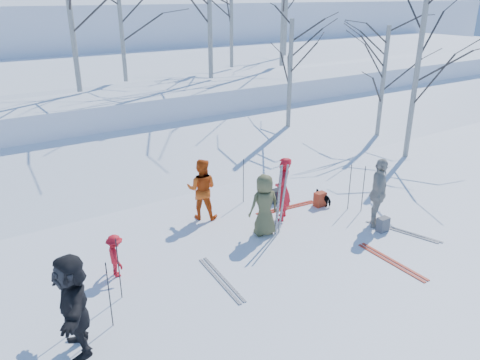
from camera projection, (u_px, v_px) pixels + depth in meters
ground at (275, 250)px, 11.14m from camera, size 120.00×120.00×0.00m
snow_ramp at (155, 162)px, 16.51m from camera, size 70.00×9.49×4.12m
snow_plateau at (74, 92)px, 23.95m from camera, size 70.00×18.00×2.20m
far_hill at (5, 40)px, 39.86m from camera, size 90.00×30.00×6.00m
skier_olive_center at (264, 205)px, 11.61m from camera, size 0.85×0.62×1.60m
skier_red_north at (283, 189)px, 12.38m from camera, size 0.75×0.74×1.74m
skier_redor_behind at (202, 189)px, 12.46m from camera, size 1.03×1.01×1.68m
skier_red_seated at (116, 256)px, 9.97m from camera, size 0.39×0.64×0.97m
skier_cream_east at (378, 193)px, 11.98m from camera, size 1.11×1.06×1.86m
skier_grey_west at (73, 304)px, 7.71m from camera, size 0.78×1.77×1.85m
dog at (323, 198)px, 13.44m from camera, size 0.43×0.57×0.44m
upright_ski_left at (278, 201)px, 11.49m from camera, size 0.09×0.16×1.90m
upright_ski_right at (283, 200)px, 11.54m from camera, size 0.14×0.23×1.89m
ski_pair_a at (392, 262)px, 10.65m from camera, size 0.26×1.91×0.02m
ski_pair_b at (403, 232)px, 11.99m from camera, size 1.32×2.02×0.02m
ski_pair_c at (221, 279)px, 9.98m from camera, size 0.49×1.93×0.02m
ski_pair_d at (286, 208)px, 13.31m from camera, size 0.56×1.94×0.02m
ski_pole_a at (81, 293)px, 8.42m from camera, size 0.02×0.02×1.34m
ski_pole_b at (119, 269)px, 9.16m from camera, size 0.02×0.02×1.34m
ski_pole_c at (109, 295)px, 8.37m from camera, size 0.02×0.02×1.34m
ski_pole_d at (243, 181)px, 13.46m from camera, size 0.02×0.02×1.34m
ski_pole_e at (350, 187)px, 13.01m from camera, size 0.02×0.02×1.34m
ski_pole_f at (363, 189)px, 12.89m from camera, size 0.02×0.02×1.34m
backpack_red at (320, 199)px, 13.37m from camera, size 0.32×0.22×0.42m
backpack_grey at (383, 224)px, 11.96m from camera, size 0.30×0.20×0.38m
backpack_dark at (276, 196)px, 13.61m from camera, size 0.34×0.24×0.40m
birch_plateau_a at (69, 6)px, 16.71m from camera, size 4.91×4.91×6.16m
birch_plateau_b at (121, 24)px, 19.05m from camera, size 3.88×3.88×4.68m
birch_plateau_e at (209, 1)px, 19.55m from camera, size 5.08×5.08×6.40m
birch_plateau_f at (286, 8)px, 27.21m from camera, size 4.36×4.36×5.37m
birch_plateau_g at (231, 15)px, 22.82m from camera, size 4.10×4.10×5.00m
birch_edge_b at (415, 82)px, 16.49m from camera, size 4.50×4.50×5.57m
birch_edge_c at (383, 85)px, 18.65m from camera, size 3.79×3.79×4.55m
birch_edge_e at (290, 84)px, 18.14m from camera, size 3.97×3.97×4.82m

